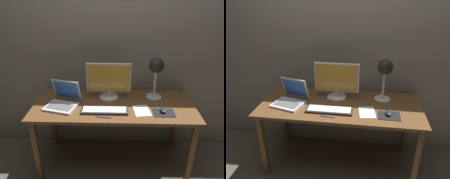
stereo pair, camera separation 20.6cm
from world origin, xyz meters
The scene contains 11 objects.
ground_plane centered at (0.00, 0.00, 0.00)m, with size 4.80×4.80×0.00m, color brown.
back_wall centered at (0.00, 0.40, 1.30)m, with size 4.80×0.06×2.60m, color gray.
desk centered at (0.00, 0.00, 0.66)m, with size 1.60×0.70×0.74m.
monitor centered at (-0.06, 0.14, 0.94)m, with size 0.46×0.20×0.38m.
keyboard_main centered at (-0.08, -0.16, 0.75)m, with size 0.44×0.14×0.03m.
laptop centered at (-0.50, -0.03, 0.81)m, with size 0.35×0.36×0.24m.
desk_lamp centered at (0.42, 0.15, 1.06)m, with size 0.17×0.17×0.44m.
mousepad centered at (0.47, -0.17, 0.74)m, with size 0.20×0.16×0.00m, color black.
mouse centered at (0.47, -0.15, 0.76)m, with size 0.06×0.10×0.03m, color #28282B.
paper_sheet_near_mouse centered at (0.27, -0.13, 0.74)m, with size 0.15×0.21×0.00m, color white.
pen centered at (-0.08, -0.27, 0.74)m, with size 0.01×0.01×0.14m, color #2633A5.
Camera 2 is at (0.25, -1.91, 1.79)m, focal length 34.82 mm.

